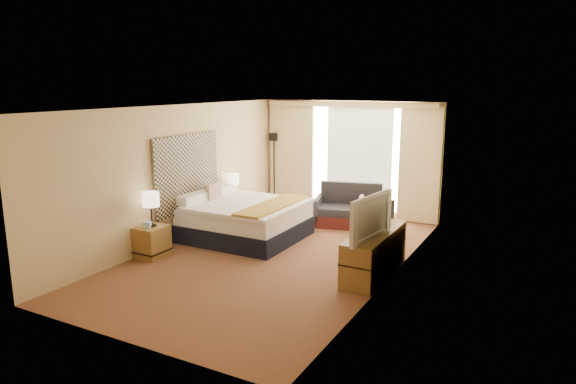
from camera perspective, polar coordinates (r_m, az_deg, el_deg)
The scene contains 21 objects.
floor at distance 9.13m, azimuth -1.49°, elevation -7.12°, with size 4.20×7.00×0.02m, color maroon.
ceiling at distance 8.63m, azimuth -1.58°, elevation 9.42°, with size 4.20×7.00×0.02m, color white.
wall_back at distance 11.91m, azimuth 6.88°, elevation 3.78°, with size 4.20×0.02×2.60m, color #D7B483.
wall_front at distance 6.09m, azimuth -18.17°, elevation -4.74°, with size 4.20×0.02×2.60m, color #D7B483.
wall_left at distance 9.98m, azimuth -12.06°, elevation 2.00°, with size 0.02×7.00×2.60m, color #D7B483.
wall_right at distance 7.98m, azimuth 11.68°, elevation -0.48°, with size 0.02×7.00×2.60m, color #D7B483.
headboard at distance 10.11m, azimuth -11.15°, elevation 2.05°, with size 0.06×1.85×1.50m, color black.
nightstand_left at distance 9.31m, azimuth -14.87°, elevation -5.36°, with size 0.45×0.52×0.55m, color olive.
nightstand_right at distance 11.18m, azimuth -6.13°, elevation -2.10°, with size 0.45×0.52×0.55m, color olive.
media_dresser at distance 8.31m, azimuth 9.60°, elevation -6.70°, with size 0.50×1.80×0.70m, color olive.
window at distance 11.79m, azimuth 7.96°, elevation 3.76°, with size 2.30×0.02×2.30m, color silver.
curtains at distance 11.79m, azimuth 6.68°, elevation 4.23°, with size 4.12×0.19×2.56m.
bed at distance 10.09m, azimuth -4.85°, elevation -3.04°, with size 2.11×1.93×1.03m.
loveseat at distance 11.03m, azimuth 6.87°, elevation -2.22°, with size 1.58×1.10×0.89m.
floor_lamp at distance 12.55m, azimuth -1.57°, elevation 4.18°, with size 0.23×0.23×1.81m.
desk_chair at distance 9.43m, azimuth 10.30°, elevation -4.00°, with size 0.47×0.47×0.95m.
lamp_left at distance 9.11m, azimuth -15.01°, elevation -0.87°, with size 0.29×0.29×0.61m.
lamp_right at distance 11.05m, azimuth -6.14°, elevation 1.40°, with size 0.26×0.26×0.54m.
tissue_box at distance 9.15m, azimuth -15.35°, elevation -3.54°, with size 0.12×0.12×0.11m, color #8FC0DE.
telephone at distance 11.09m, azimuth -5.69°, elevation -0.55°, with size 0.20×0.16×0.08m, color black.
television at distance 7.76m, azimuth 8.49°, elevation -2.67°, with size 1.19×0.16×0.68m, color black.
Camera 1 is at (4.29, -7.48, 3.00)m, focal length 32.00 mm.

